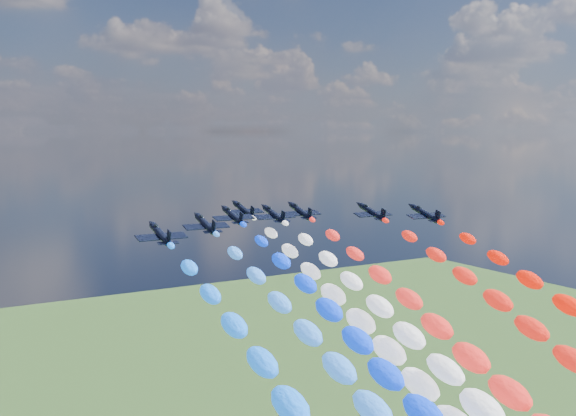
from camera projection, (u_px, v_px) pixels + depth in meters
jet_0 at (160, 234)px, 122.88m from camera, size 9.07×12.34×5.70m
jet_1 at (205, 224)px, 136.47m from camera, size 9.37×12.56×5.70m
jet_2 at (233, 215)px, 150.04m from camera, size 9.18×12.42×5.70m
trail_2 at (406, 409)px, 103.38m from camera, size 5.65×110.66×48.56m
jet_3 at (274, 214)px, 152.20m from camera, size 9.28×12.49×5.70m
trail_3 at (462, 403)px, 105.53m from camera, size 5.65×110.66×48.56m
jet_4 at (243, 210)px, 161.31m from camera, size 9.04×12.32×5.70m
trail_4 at (404, 382)px, 114.65m from camera, size 5.65×110.66×48.56m
jet_5 at (300, 211)px, 158.01m from camera, size 9.37×12.56×5.70m
trail_5 at (489, 389)px, 111.35m from camera, size 5.65×110.66×48.56m
jet_6 at (372, 212)px, 156.61m from camera, size 9.17×12.42×5.70m
jet_7 at (425, 214)px, 153.31m from camera, size 9.51×12.66×5.70m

